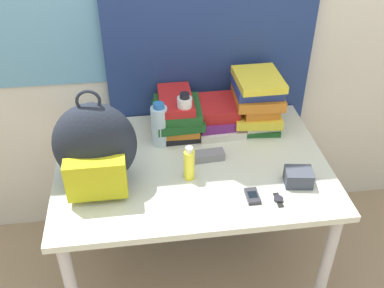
% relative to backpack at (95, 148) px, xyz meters
% --- Properties ---
extents(wall_back, '(6.00, 0.06, 2.50)m').
position_rel_backpack_xyz_m(wall_back, '(0.39, 0.57, 0.35)').
color(wall_back, silver).
rests_on(wall_back, ground_plane).
extents(curtain_blue, '(1.00, 0.04, 2.50)m').
position_rel_backpack_xyz_m(curtain_blue, '(0.54, 0.52, 0.35)').
color(curtain_blue, navy).
rests_on(curtain_blue, ground_plane).
extents(desk, '(1.17, 0.82, 0.72)m').
position_rel_backpack_xyz_m(desk, '(0.39, 0.08, -0.26)').
color(desk, beige).
rests_on(desk, ground_plane).
extents(backpack, '(0.33, 0.26, 0.42)m').
position_rel_backpack_xyz_m(backpack, '(0.00, 0.00, 0.00)').
color(backpack, '#1E232D').
rests_on(backpack, desk).
extents(book_stack_left, '(0.23, 0.29, 0.18)m').
position_rel_backpack_xyz_m(book_stack_left, '(0.36, 0.34, -0.08)').
color(book_stack_left, black).
rests_on(book_stack_left, desk).
extents(book_stack_center, '(0.23, 0.26, 0.14)m').
position_rel_backpack_xyz_m(book_stack_center, '(0.55, 0.34, -0.11)').
color(book_stack_center, silver).
rests_on(book_stack_center, desk).
extents(book_stack_right, '(0.24, 0.28, 0.27)m').
position_rel_backpack_xyz_m(book_stack_right, '(0.74, 0.34, -0.04)').
color(book_stack_right, '#1E5623').
rests_on(book_stack_right, desk).
extents(water_bottle, '(0.07, 0.07, 0.21)m').
position_rel_backpack_xyz_m(water_bottle, '(0.27, 0.24, -0.07)').
color(water_bottle, silver).
rests_on(water_bottle, desk).
extents(sports_bottle, '(0.07, 0.07, 0.25)m').
position_rel_backpack_xyz_m(sports_bottle, '(0.38, 0.25, -0.06)').
color(sports_bottle, white).
rests_on(sports_bottle, desk).
extents(sunscreen_bottle, '(0.04, 0.04, 0.16)m').
position_rel_backpack_xyz_m(sunscreen_bottle, '(0.37, -0.02, -0.10)').
color(sunscreen_bottle, yellow).
rests_on(sunscreen_bottle, desk).
extents(cell_phone, '(0.05, 0.09, 0.02)m').
position_rel_backpack_xyz_m(cell_phone, '(0.60, -0.18, -0.17)').
color(cell_phone, '#2D2D33').
rests_on(cell_phone, desk).
extents(sunglasses_case, '(0.15, 0.06, 0.04)m').
position_rel_backpack_xyz_m(sunglasses_case, '(0.46, 0.09, -0.16)').
color(sunglasses_case, gray).
rests_on(sunglasses_case, desk).
extents(camera_pouch, '(0.12, 0.10, 0.07)m').
position_rel_backpack_xyz_m(camera_pouch, '(0.80, -0.12, -0.14)').
color(camera_pouch, '#383D47').
rests_on(camera_pouch, desk).
extents(wristwatch, '(0.04, 0.08, 0.01)m').
position_rel_backpack_xyz_m(wristwatch, '(0.69, -0.21, -0.17)').
color(wristwatch, black).
rests_on(wristwatch, desk).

